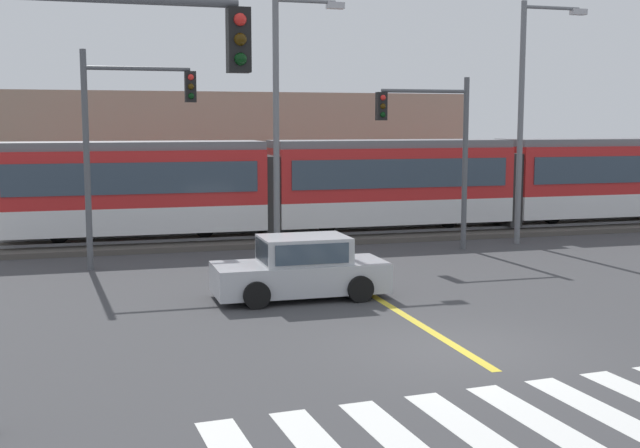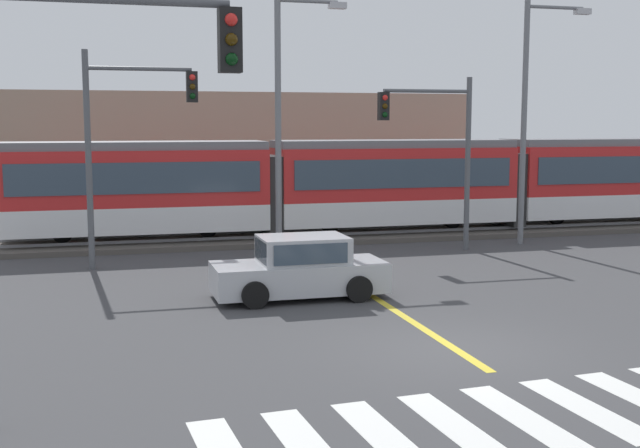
{
  "view_description": "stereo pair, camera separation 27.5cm",
  "coord_description": "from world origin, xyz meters",
  "views": [
    {
      "loc": [
        -6.6,
        -13.46,
        4.26
      ],
      "look_at": [
        -0.84,
        6.7,
        1.6
      ],
      "focal_mm": 45.0,
      "sensor_mm": 36.0,
      "label": 1
    },
    {
      "loc": [
        -6.33,
        -13.54,
        4.26
      ],
      "look_at": [
        -0.84,
        6.7,
        1.6
      ],
      "focal_mm": 45.0,
      "sensor_mm": 36.0,
      "label": 2
    }
  ],
  "objects": [
    {
      "name": "crosswalk_stripe_4",
      "position": [
        -0.55,
        -3.51,
        0.0
      ],
      "size": [
        0.75,
        2.83,
        0.01
      ],
      "primitive_type": "cube",
      "rotation": [
        0.0,
        0.0,
        0.07
      ],
      "color": "silver",
      "rests_on": "ground"
    },
    {
      "name": "light_rail_tram",
      "position": [
        4.24,
        14.89,
        2.05
      ],
      "size": [
        28.0,
        2.64,
        3.43
      ],
      "color": "silver",
      "rests_on": "track_bed"
    },
    {
      "name": "traffic_light_far_left",
      "position": [
        -5.68,
        10.48,
        4.1
      ],
      "size": [
        3.25,
        0.38,
        6.32
      ],
      "color": "#515459",
      "rests_on": "ground"
    },
    {
      "name": "street_lamp_centre",
      "position": [
        -0.67,
        11.59,
        4.72
      ],
      "size": [
        2.34,
        0.28,
        8.26
      ],
      "color": "slate",
      "rests_on": "ground"
    },
    {
      "name": "sedan_crossing",
      "position": [
        -1.77,
        5.16,
        0.7
      ],
      "size": [
        4.21,
        1.94,
        1.52
      ],
      "color": "#B7BABF",
      "rests_on": "ground"
    },
    {
      "name": "rail_near",
      "position": [
        0.0,
        14.17,
        0.23
      ],
      "size": [
        120.0,
        0.08,
        0.1
      ],
      "primitive_type": "cube",
      "color": "#939399",
      "rests_on": "track_bed"
    },
    {
      "name": "lane_centre_line",
      "position": [
        0.0,
        5.71,
        0.0
      ],
      "size": [
        0.2,
        14.36,
        0.01
      ],
      "primitive_type": "cube",
      "color": "gold",
      "rests_on": "ground"
    },
    {
      "name": "crosswalk_stripe_2",
      "position": [
        -2.74,
        -3.65,
        0.0
      ],
      "size": [
        0.75,
        2.83,
        0.01
      ],
      "primitive_type": "cube",
      "rotation": [
        0.0,
        0.0,
        0.07
      ],
      "color": "silver",
      "rests_on": "ground"
    },
    {
      "name": "track_bed",
      "position": [
        0.0,
        14.89,
        0.09
      ],
      "size": [
        120.0,
        4.0,
        0.18
      ],
      "primitive_type": "cube",
      "color": "#4C4742",
      "rests_on": "ground"
    },
    {
      "name": "crosswalk_stripe_1",
      "position": [
        -3.84,
        -3.73,
        0.0
      ],
      "size": [
        0.75,
        2.83,
        0.01
      ],
      "primitive_type": "cube",
      "rotation": [
        0.0,
        0.0,
        0.07
      ],
      "color": "silver",
      "rests_on": "ground"
    },
    {
      "name": "traffic_light_near_left",
      "position": [
        -6.82,
        -2.06,
        4.19
      ],
      "size": [
        3.75,
        0.38,
        6.35
      ],
      "color": "#515459",
      "rests_on": "ground"
    },
    {
      "name": "ground_plane",
      "position": [
        0.0,
        0.0,
        0.0
      ],
      "size": [
        200.0,
        200.0,
        0.0
      ],
      "primitive_type": "plane",
      "color": "#3D3D3F"
    },
    {
      "name": "traffic_light_far_right",
      "position": [
        4.35,
        11.02,
        3.76
      ],
      "size": [
        3.25,
        0.38,
        5.75
      ],
      "color": "#515459",
      "rests_on": "ground"
    },
    {
      "name": "crosswalk_stripe_3",
      "position": [
        -1.65,
        -3.58,
        0.0
      ],
      "size": [
        0.75,
        2.83,
        0.01
      ],
      "primitive_type": "cube",
      "rotation": [
        0.0,
        0.0,
        0.07
      ],
      "color": "silver",
      "rests_on": "ground"
    },
    {
      "name": "rail_far",
      "position": [
        0.0,
        15.61,
        0.23
      ],
      "size": [
        120.0,
        0.08,
        0.1
      ],
      "primitive_type": "cube",
      "color": "#939399",
      "rests_on": "track_bed"
    },
    {
      "name": "building_backdrop_far",
      "position": [
        -0.85,
        24.66,
        2.8
      ],
      "size": [
        22.89,
        6.0,
        5.6
      ],
      "primitive_type": "cube",
      "color": "gray",
      "rests_on": "ground"
    },
    {
      "name": "crosswalk_stripe_5",
      "position": [
        0.55,
        -3.43,
        0.0
      ],
      "size": [
        0.75,
        2.83,
        0.01
      ],
      "primitive_type": "cube",
      "rotation": [
        0.0,
        0.0,
        0.07
      ],
      "color": "silver",
      "rests_on": "ground"
    },
    {
      "name": "street_lamp_east",
      "position": [
        8.1,
        11.66,
        4.82
      ],
      "size": [
        2.52,
        0.28,
        8.4
      ],
      "color": "slate",
      "rests_on": "ground"
    }
  ]
}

